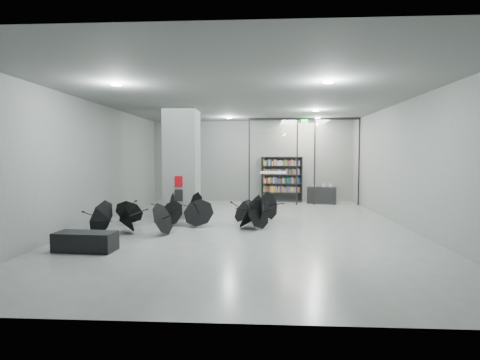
# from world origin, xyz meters

# --- Properties ---
(room) EXTENTS (14.00, 14.02, 4.01)m
(room) POSITION_xyz_m (0.00, 0.00, 2.84)
(room) COLOR slate
(room) RESTS_ON ground
(column) EXTENTS (1.20, 1.20, 4.00)m
(column) POSITION_xyz_m (-2.50, 2.00, 2.00)
(column) COLOR slate
(column) RESTS_ON ground
(fire_cabinet) EXTENTS (0.28, 0.04, 0.38)m
(fire_cabinet) POSITION_xyz_m (-2.50, 1.38, 1.35)
(fire_cabinet) COLOR #A50A07
(fire_cabinet) RESTS_ON column
(info_panel) EXTENTS (0.30, 0.03, 0.42)m
(info_panel) POSITION_xyz_m (-2.50, 1.38, 0.85)
(info_panel) COLOR black
(info_panel) RESTS_ON column
(exit_sign) EXTENTS (0.30, 0.06, 0.15)m
(exit_sign) POSITION_xyz_m (2.40, 5.30, 3.82)
(exit_sign) COLOR #0CE533
(exit_sign) RESTS_ON room
(glass_partition) EXTENTS (5.06, 0.08, 4.00)m
(glass_partition) POSITION_xyz_m (2.39, 5.50, 2.18)
(glass_partition) COLOR silver
(glass_partition) RESTS_ON ground
(bench) EXTENTS (1.46, 0.70, 0.46)m
(bench) POSITION_xyz_m (-3.71, -3.32, 0.23)
(bench) COLOR black
(bench) RESTS_ON ground
(bookshelf) EXTENTS (2.05, 0.61, 2.22)m
(bookshelf) POSITION_xyz_m (1.48, 6.75, 1.11)
(bookshelf) COLOR black
(bookshelf) RESTS_ON ground
(shop_counter) EXTENTS (1.42, 0.84, 0.80)m
(shop_counter) POSITION_xyz_m (3.33, 6.04, 0.40)
(shop_counter) COLOR black
(shop_counter) RESTS_ON ground
(umbrella_cluster) EXTENTS (5.64, 4.26, 1.23)m
(umbrella_cluster) POSITION_xyz_m (-1.42, -0.08, 0.30)
(umbrella_cluster) COLOR black
(umbrella_cluster) RESTS_ON ground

